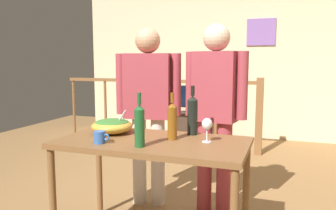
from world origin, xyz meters
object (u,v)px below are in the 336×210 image
(flat_screen_tv, at_px, (195,97))
(mug_blue, at_px, (100,137))
(salad_bowl, at_px, (112,125))
(wine_bottle_green, at_px, (139,125))
(person_standing_left, at_px, (148,101))
(serving_table, at_px, (152,152))
(wine_bottle_amber, at_px, (172,120))
(person_standing_right, at_px, (215,105))
(tv_console, at_px, (195,125))
(wine_glass, at_px, (207,125))
(wine_bottle_dark, at_px, (192,114))
(stair_railing, at_px, (188,104))
(framed_picture, at_px, (261,32))

(flat_screen_tv, distance_m, mug_blue, 3.74)
(salad_bowl, bearing_deg, wine_bottle_green, -39.42)
(wine_bottle_green, bearing_deg, person_standing_left, 109.42)
(serving_table, bearing_deg, wine_bottle_amber, 27.02)
(mug_blue, distance_m, person_standing_right, 1.08)
(tv_console, bearing_deg, wine_bottle_green, -80.73)
(wine_glass, relative_size, wine_bottle_dark, 0.45)
(serving_table, relative_size, salad_bowl, 4.21)
(stair_railing, height_order, wine_bottle_green, wine_bottle_green)
(stair_railing, relative_size, tv_console, 3.61)
(framed_picture, xyz_separation_m, mug_blue, (-0.75, -4.05, -1.01))
(person_standing_left, bearing_deg, wine_bottle_dark, 135.12)
(framed_picture, distance_m, person_standing_left, 3.37)
(framed_picture, distance_m, wine_bottle_amber, 3.90)
(framed_picture, height_order, wine_bottle_dark, framed_picture)
(flat_screen_tv, height_order, wine_bottle_amber, wine_bottle_amber)
(tv_console, bearing_deg, person_standing_left, -83.95)
(person_standing_right, bearing_deg, person_standing_left, 8.03)
(wine_bottle_green, bearing_deg, tv_console, 99.27)
(framed_picture, xyz_separation_m, tv_console, (-1.06, -0.29, -1.63))
(tv_console, xyz_separation_m, wine_bottle_dark, (0.84, -3.28, 0.73))
(flat_screen_tv, height_order, salad_bowl, salad_bowl)
(framed_picture, relative_size, wine_bottle_dark, 1.28)
(person_standing_left, relative_size, person_standing_right, 0.99)
(framed_picture, xyz_separation_m, wine_bottle_green, (-0.45, -4.05, -0.91))
(framed_picture, height_order, tv_console, framed_picture)
(stair_railing, relative_size, wine_bottle_dark, 8.65)
(salad_bowl, height_order, mug_blue, salad_bowl)
(salad_bowl, distance_m, mug_blue, 0.32)
(serving_table, bearing_deg, person_standing_right, 64.92)
(wine_bottle_dark, bearing_deg, person_standing_right, 76.92)
(wine_glass, xyz_separation_m, wine_bottle_amber, (-0.25, -0.00, 0.02))
(flat_screen_tv, xyz_separation_m, serving_table, (0.62, -3.52, -0.02))
(wine_bottle_amber, bearing_deg, salad_bowl, 175.30)
(stair_railing, distance_m, serving_table, 2.82)
(wine_bottle_green, bearing_deg, wine_glass, 34.77)
(flat_screen_tv, distance_m, wine_bottle_amber, 3.54)
(framed_picture, bearing_deg, stair_railing, -132.02)
(salad_bowl, distance_m, wine_glass, 0.77)
(salad_bowl, height_order, wine_bottle_amber, wine_bottle_amber)
(person_standing_left, bearing_deg, flat_screen_tv, -91.92)
(framed_picture, bearing_deg, person_standing_right, -92.32)
(framed_picture, xyz_separation_m, wine_glass, (-0.06, -3.78, -0.94))
(stair_railing, distance_m, mug_blue, 2.98)
(flat_screen_tv, distance_m, person_standing_left, 2.88)
(salad_bowl, bearing_deg, stair_railing, 93.14)
(framed_picture, distance_m, flat_screen_tv, 1.58)
(stair_railing, xyz_separation_m, person_standing_left, (0.21, -2.10, 0.28))
(framed_picture, height_order, wine_bottle_green, framed_picture)
(wine_bottle_amber, distance_m, mug_blue, 0.52)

